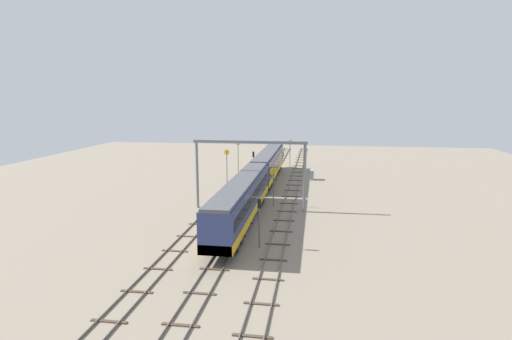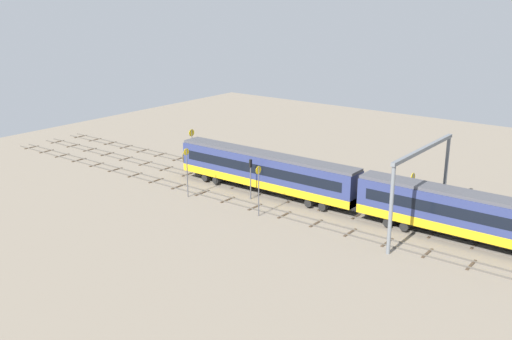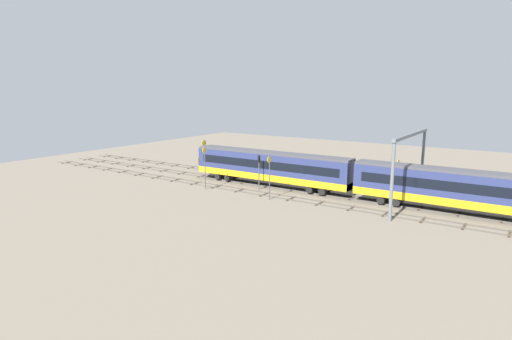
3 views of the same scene
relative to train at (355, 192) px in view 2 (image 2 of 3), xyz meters
The scene contains 12 objects.
ground_plane 8.31m from the train, ahead, with size 111.29×111.29×0.00m, color gray.
track_near_foreground 9.46m from the train, 30.04° to the right, with size 95.29×2.40×0.16m.
track_with_train 8.29m from the train, ahead, with size 95.29×2.40×0.16m.
track_middle 9.46m from the train, 30.04° to the left, with size 95.29×2.40×0.16m.
train is the anchor object (origin of this frame).
overhead_gantry 7.99m from the train, behind, with size 0.40×14.00×8.67m.
speed_sign_near_foreground 19.40m from the train, 19.62° to the left, with size 0.14×0.81×5.83m.
speed_sign_mid_trackside 5.86m from the train, 152.67° to the right, with size 0.14×1.00×5.05m.
speed_sign_far_trackside 10.24m from the train, 38.54° to the left, with size 0.14×0.86×5.51m.
speed_sign_distant_end 26.31m from the train, ahead, with size 0.14×0.97×5.36m.
signal_light_trackside_departure 12.28m from the train, 12.35° to the left, with size 0.31×0.32×4.74m.
relay_cabinet 14.96m from the train, 29.44° to the right, with size 1.53×0.63×1.66m.
Camera 2 is at (-35.23, 52.77, 22.56)m, focal length 41.03 mm.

